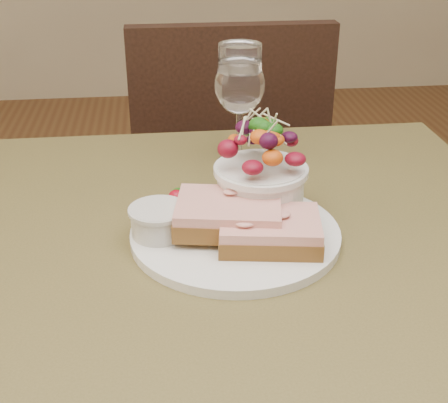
{
  "coord_description": "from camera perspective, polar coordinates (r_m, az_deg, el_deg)",
  "views": [
    {
      "loc": [
        -0.09,
        -0.64,
        1.15
      ],
      "look_at": [
        -0.01,
        0.01,
        0.81
      ],
      "focal_mm": 50.0,
      "sensor_mm": 36.0,
      "label": 1
    }
  ],
  "objects": [
    {
      "name": "dinner_plate",
      "position": [
        0.78,
        1.03,
        -2.97
      ],
      "size": [
        0.26,
        0.26,
        0.01
      ],
      "primitive_type": "cylinder",
      "color": "white",
      "rests_on": "cafe_table"
    },
    {
      "name": "garnish",
      "position": [
        0.84,
        -3.74,
        0.38
      ],
      "size": [
        0.05,
        0.04,
        0.02
      ],
      "color": "black",
      "rests_on": "dinner_plate"
    },
    {
      "name": "ramekin",
      "position": [
        0.76,
        -5.99,
        -1.66
      ],
      "size": [
        0.07,
        0.07,
        0.04
      ],
      "color": "beige",
      "rests_on": "dinner_plate"
    },
    {
      "name": "wine_glass",
      "position": [
        0.94,
        1.44,
        10.33
      ],
      "size": [
        0.08,
        0.08,
        0.18
      ],
      "color": "white",
      "rests_on": "cafe_table"
    },
    {
      "name": "chair_far",
      "position": [
        1.65,
        -0.09,
        -4.01
      ],
      "size": [
        0.42,
        0.42,
        0.9
      ],
      "rotation": [
        0.0,
        0.0,
        3.14
      ],
      "color": "black",
      "rests_on": "ground"
    },
    {
      "name": "sandwich_front",
      "position": [
        0.74,
        4.23,
        -2.64
      ],
      "size": [
        0.13,
        0.11,
        0.03
      ],
      "rotation": [
        0.0,
        0.0,
        -0.15
      ],
      "color": "#4D3214",
      "rests_on": "dinner_plate"
    },
    {
      "name": "sandwich_back",
      "position": [
        0.76,
        0.43,
        -1.15
      ],
      "size": [
        0.14,
        0.12,
        0.03
      ],
      "rotation": [
        0.0,
        0.0,
        -0.17
      ],
      "color": "#4D3214",
      "rests_on": "dinner_plate"
    },
    {
      "name": "salad_bowl",
      "position": [
        0.8,
        3.4,
        3.11
      ],
      "size": [
        0.11,
        0.11,
        0.13
      ],
      "color": "white",
      "rests_on": "dinner_plate"
    },
    {
      "name": "cafe_table",
      "position": [
        0.82,
        1.06,
        -10.25
      ],
      "size": [
        0.8,
        0.8,
        0.75
      ],
      "color": "#4C4520",
      "rests_on": "ground"
    }
  ]
}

